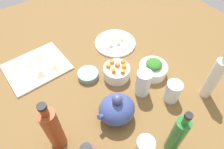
# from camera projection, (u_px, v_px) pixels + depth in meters

# --- Properties ---
(tabletop) EXTENTS (1.90, 1.90, 0.03)m
(tabletop) POSITION_uv_depth(u_px,v_px,m) (112.00, 83.00, 1.00)
(tabletop) COLOR brown
(tabletop) RESTS_ON ground
(cutting_board) EXTENTS (0.31, 0.26, 0.01)m
(cutting_board) POSITION_uv_depth(u_px,v_px,m) (37.00, 67.00, 1.04)
(cutting_board) COLOR silver
(cutting_board) RESTS_ON tabletop
(plate_tofu) EXTENTS (0.23, 0.23, 0.01)m
(plate_tofu) POSITION_uv_depth(u_px,v_px,m) (115.00, 43.00, 1.16)
(plate_tofu) COLOR white
(plate_tofu) RESTS_ON tabletop
(bowl_greens) EXTENTS (0.14, 0.14, 0.06)m
(bowl_greens) POSITION_uv_depth(u_px,v_px,m) (153.00, 70.00, 1.00)
(bowl_greens) COLOR white
(bowl_greens) RESTS_ON tabletop
(bowl_carrots) EXTENTS (0.13, 0.13, 0.06)m
(bowl_carrots) POSITION_uv_depth(u_px,v_px,m) (117.00, 72.00, 0.99)
(bowl_carrots) COLOR white
(bowl_carrots) RESTS_ON tabletop
(bowl_small_side) EXTENTS (0.10, 0.10, 0.03)m
(bowl_small_side) POSITION_uv_depth(u_px,v_px,m) (88.00, 75.00, 1.00)
(bowl_small_side) COLOR gray
(bowl_small_side) RESTS_ON tabletop
(teapot) EXTENTS (0.17, 0.14, 0.15)m
(teapot) POSITION_uv_depth(u_px,v_px,m) (117.00, 109.00, 0.82)
(teapot) COLOR #364686
(teapot) RESTS_ON tabletop
(bottle_0) EXTENTS (0.06, 0.06, 0.27)m
(bottle_0) POSITION_uv_depth(u_px,v_px,m) (53.00, 129.00, 0.71)
(bottle_0) COLOR #913A18
(bottle_0) RESTS_ON tabletop
(bottle_2) EXTENTS (0.05, 0.05, 0.25)m
(bottle_2) POSITION_uv_depth(u_px,v_px,m) (177.00, 135.00, 0.70)
(bottle_2) COLOR #286F2E
(bottle_2) RESTS_ON tabletop
(bottle_3) EXTENTS (0.05, 0.05, 0.26)m
(bottle_3) POSITION_uv_depth(u_px,v_px,m) (213.00, 78.00, 0.86)
(bottle_3) COLOR silver
(bottle_3) RESTS_ON tabletop
(drinking_glass_0) EXTENTS (0.07, 0.07, 0.10)m
(drinking_glass_0) POSITION_uv_depth(u_px,v_px,m) (173.00, 92.00, 0.89)
(drinking_glass_0) COLOR white
(drinking_glass_0) RESTS_ON tabletop
(drinking_glass_2) EXTENTS (0.07, 0.07, 0.13)m
(drinking_glass_2) POSITION_uv_depth(u_px,v_px,m) (143.00, 83.00, 0.90)
(drinking_glass_2) COLOR white
(drinking_glass_2) RESTS_ON tabletop
(carrot_cube_0) EXTENTS (0.02, 0.02, 0.02)m
(carrot_cube_0) POSITION_uv_depth(u_px,v_px,m) (114.00, 71.00, 0.94)
(carrot_cube_0) COLOR orange
(carrot_cube_0) RESTS_ON bowl_carrots
(carrot_cube_1) EXTENTS (0.03, 0.03, 0.02)m
(carrot_cube_1) POSITION_uv_depth(u_px,v_px,m) (123.00, 72.00, 0.94)
(carrot_cube_1) COLOR orange
(carrot_cube_1) RESTS_ON bowl_carrots
(carrot_cube_2) EXTENTS (0.02, 0.02, 0.02)m
(carrot_cube_2) POSITION_uv_depth(u_px,v_px,m) (112.00, 62.00, 0.98)
(carrot_cube_2) COLOR orange
(carrot_cube_2) RESTS_ON bowl_carrots
(carrot_cube_3) EXTENTS (0.03, 0.03, 0.02)m
(carrot_cube_3) POSITION_uv_depth(u_px,v_px,m) (108.00, 66.00, 0.96)
(carrot_cube_3) COLOR orange
(carrot_cube_3) RESTS_ON bowl_carrots
(carrot_cube_4) EXTENTS (0.02, 0.02, 0.02)m
(carrot_cube_4) POSITION_uv_depth(u_px,v_px,m) (117.00, 65.00, 0.96)
(carrot_cube_4) COLOR orange
(carrot_cube_4) RESTS_ON bowl_carrots
(carrot_cube_5) EXTENTS (0.02, 0.02, 0.02)m
(carrot_cube_5) POSITION_uv_depth(u_px,v_px,m) (123.00, 62.00, 0.97)
(carrot_cube_5) COLOR orange
(carrot_cube_5) RESTS_ON bowl_carrots
(carrot_cube_6) EXTENTS (0.02, 0.02, 0.02)m
(carrot_cube_6) POSITION_uv_depth(u_px,v_px,m) (124.00, 66.00, 0.96)
(carrot_cube_6) COLOR orange
(carrot_cube_6) RESTS_ON bowl_carrots
(chopped_greens_mound) EXTENTS (0.10, 0.10, 0.03)m
(chopped_greens_mound) POSITION_uv_depth(u_px,v_px,m) (154.00, 64.00, 0.97)
(chopped_greens_mound) COLOR #2D7022
(chopped_greens_mound) RESTS_ON bowl_greens
(tofu_cube_0) EXTENTS (0.03, 0.03, 0.02)m
(tofu_cube_0) POSITION_uv_depth(u_px,v_px,m) (118.00, 43.00, 1.14)
(tofu_cube_0) COLOR silver
(tofu_cube_0) RESTS_ON plate_tofu
(tofu_cube_1) EXTENTS (0.02, 0.02, 0.02)m
(tofu_cube_1) POSITION_uv_depth(u_px,v_px,m) (111.00, 44.00, 1.13)
(tofu_cube_1) COLOR white
(tofu_cube_1) RESTS_ON plate_tofu
(tofu_cube_2) EXTENTS (0.03, 0.03, 0.02)m
(tofu_cube_2) POSITION_uv_depth(u_px,v_px,m) (111.00, 40.00, 1.15)
(tofu_cube_2) COLOR white
(tofu_cube_2) RESTS_ON plate_tofu
(tofu_cube_3) EXTENTS (0.03, 0.03, 0.02)m
(tofu_cube_3) POSITION_uv_depth(u_px,v_px,m) (121.00, 38.00, 1.16)
(tofu_cube_3) COLOR #F1E5CF
(tofu_cube_3) RESTS_ON plate_tofu
(tofu_cube_4) EXTENTS (0.03, 0.03, 0.02)m
(tofu_cube_4) POSITION_uv_depth(u_px,v_px,m) (113.00, 36.00, 1.17)
(tofu_cube_4) COLOR white
(tofu_cube_4) RESTS_ON plate_tofu
(dumpling_0) EXTENTS (0.05, 0.05, 0.03)m
(dumpling_0) POSITION_uv_depth(u_px,v_px,m) (56.00, 67.00, 1.02)
(dumpling_0) COLOR beige
(dumpling_0) RESTS_ON cutting_board
(dumpling_1) EXTENTS (0.07, 0.07, 0.03)m
(dumpling_1) POSITION_uv_depth(u_px,v_px,m) (41.00, 72.00, 0.99)
(dumpling_1) COLOR beige
(dumpling_1) RESTS_ON cutting_board
(dumpling_2) EXTENTS (0.06, 0.06, 0.03)m
(dumpling_2) POSITION_uv_depth(u_px,v_px,m) (39.00, 55.00, 1.07)
(dumpling_2) COLOR beige
(dumpling_2) RESTS_ON cutting_board
(dumpling_3) EXTENTS (0.08, 0.08, 0.03)m
(dumpling_3) POSITION_uv_depth(u_px,v_px,m) (15.00, 65.00, 1.03)
(dumpling_3) COLOR beige
(dumpling_3) RESTS_ON cutting_board
(dumpling_4) EXTENTS (0.06, 0.06, 0.03)m
(dumpling_4) POSITION_uv_depth(u_px,v_px,m) (30.00, 64.00, 1.03)
(dumpling_4) COLOR beige
(dumpling_4) RESTS_ON cutting_board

